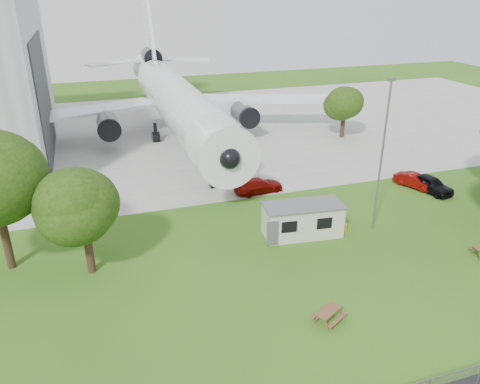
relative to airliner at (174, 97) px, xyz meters
name	(u,v)px	position (x,y,z in m)	size (l,w,h in m)	color
ground	(316,291)	(2.00, -35.86, -5.27)	(160.00, 160.00, 0.00)	#46791F
concrete_apron	(188,132)	(2.00, 2.14, -5.25)	(120.00, 46.00, 0.03)	#B7B7B2
airliner	(174,97)	(0.00, 0.00, 0.00)	(46.36, 47.73, 17.69)	white
site_cabin	(303,220)	(4.33, -28.73, -3.96)	(6.88, 3.34, 2.62)	beige
picnic_west	(328,321)	(1.29, -38.77, -5.27)	(1.80, 1.50, 0.76)	brown
lamp_mast	(381,159)	(10.20, -29.66, 0.73)	(0.16, 0.16, 12.00)	slate
tree_west_small	(82,205)	(-11.71, -28.93, -0.19)	(5.79, 5.79, 8.00)	#382619
tree_far_apron	(345,103)	(20.45, -6.66, -0.77)	(5.14, 5.14, 7.09)	#382619
car_ne_hatch	(430,184)	(19.58, -24.90, -4.49)	(1.83, 4.55, 1.55)	black
car_ne_sedan	(415,181)	(18.82, -23.55, -4.60)	(1.41, 4.04, 1.33)	maroon
car_apron_van	(259,186)	(3.94, -19.90, -4.58)	(1.95, 4.79, 1.39)	maroon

